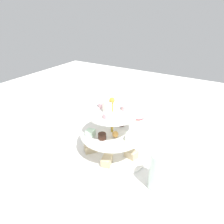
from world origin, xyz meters
name	(u,v)px	position (x,y,z in m)	size (l,w,h in m)	color
ground_plane	(112,152)	(0.00, 0.00, 0.00)	(2.40, 2.40, 0.00)	white
tiered_serving_stand	(112,137)	(0.00, 0.00, 0.07)	(0.30, 0.30, 0.24)	white
water_glass_tall_right	(160,171)	(-0.23, 0.08, 0.07)	(0.07, 0.07, 0.13)	silver
water_glass_short_left	(113,116)	(0.12, -0.21, 0.04)	(0.06, 0.06, 0.08)	silver
teacup_with_saucer	(138,121)	(0.00, -0.25, 0.02)	(0.09, 0.09, 0.05)	white
butter_knife_left	(53,194)	(0.05, 0.29, 0.00)	(0.17, 0.01, 0.00)	silver
butter_knife_right	(176,143)	(-0.21, -0.20, 0.00)	(0.17, 0.01, 0.00)	silver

